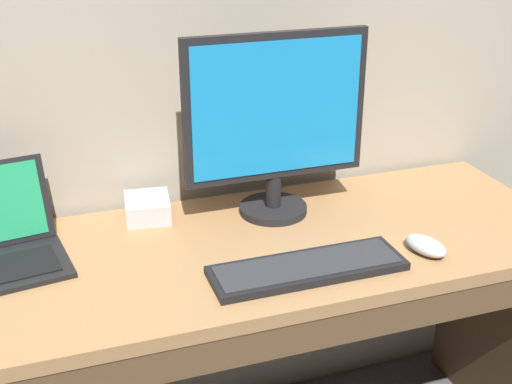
# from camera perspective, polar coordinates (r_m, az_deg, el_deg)

# --- Properties ---
(desk) EXTENTS (1.77, 0.61, 0.76)m
(desk) POSITION_cam_1_polar(r_m,az_deg,el_deg) (1.77, -1.99, -10.70)
(desk) COLOR #A87A4C
(desk) RESTS_ON ground
(external_monitor) EXTENTS (0.48, 0.18, 0.49)m
(external_monitor) POSITION_cam_1_polar(r_m,az_deg,el_deg) (1.74, 1.65, 5.75)
(external_monitor) COLOR black
(external_monitor) RESTS_ON desk
(wired_keyboard) EXTENTS (0.46, 0.14, 0.02)m
(wired_keyboard) POSITION_cam_1_polar(r_m,az_deg,el_deg) (1.57, 4.36, -6.38)
(wired_keyboard) COLOR black
(wired_keyboard) RESTS_ON desk
(computer_mouse) EXTENTS (0.10, 0.13, 0.04)m
(computer_mouse) POSITION_cam_1_polar(r_m,az_deg,el_deg) (1.69, 14.10, -4.39)
(computer_mouse) COLOR #B7B7BC
(computer_mouse) RESTS_ON desk
(external_drive_box) EXTENTS (0.13, 0.15, 0.06)m
(external_drive_box) POSITION_cam_1_polar(r_m,az_deg,el_deg) (1.83, -9.11, -1.31)
(external_drive_box) COLOR silver
(external_drive_box) RESTS_ON desk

